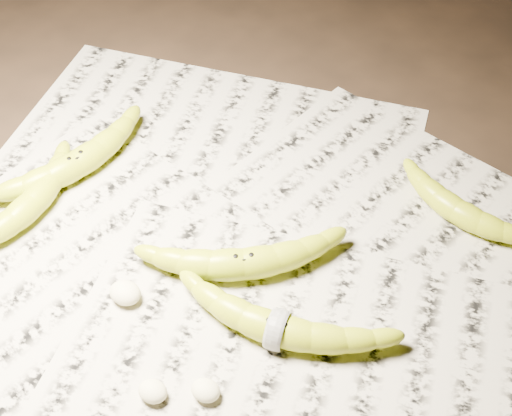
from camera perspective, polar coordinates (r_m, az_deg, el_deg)
The scene contains 11 objects.
ground at distance 0.84m, azimuth -0.01°, elevation -4.81°, with size 3.00×3.00×0.00m, color black.
newspaper_patch at distance 0.85m, azimuth -1.65°, elevation -4.07°, with size 0.90×0.70×0.01m, color #B2AC98.
banana_left_a at distance 0.95m, azimuth -14.22°, elevation 3.57°, with size 0.22×0.06×0.04m, color #B3BD17, non-canonical shape.
banana_left_b at distance 0.92m, azimuth -17.57°, elevation 0.47°, with size 0.18×0.06×0.04m, color #B3BD17, non-canonical shape.
banana_center at distance 0.81m, azimuth -1.01°, elevation -4.33°, with size 0.21×0.06×0.04m, color #B3BD17, non-canonical shape.
banana_taped at distance 0.76m, azimuth 1.72°, elevation -9.53°, with size 0.22×0.06×0.04m, color #B3BD17, non-canonical shape.
banana_upper_a at distance 0.90m, azimuth 15.86°, elevation -0.07°, with size 0.17×0.05×0.03m, color #B3BD17, non-canonical shape.
measuring_tape at distance 0.76m, azimuth 1.72°, elevation -9.53°, with size 0.05×0.05×0.00m, color white.
flesh_chunk_a at distance 0.81m, azimuth -10.46°, elevation -6.53°, with size 0.04×0.03×0.02m, color beige.
flesh_chunk_b at distance 0.74m, azimuth -8.30°, elevation -14.17°, with size 0.03×0.03×0.02m, color beige.
flesh_chunk_c at distance 0.74m, azimuth -4.07°, elevation -14.21°, with size 0.03×0.03×0.02m, color beige.
Camera 1 is at (0.25, -0.45, 0.67)m, focal length 50.00 mm.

